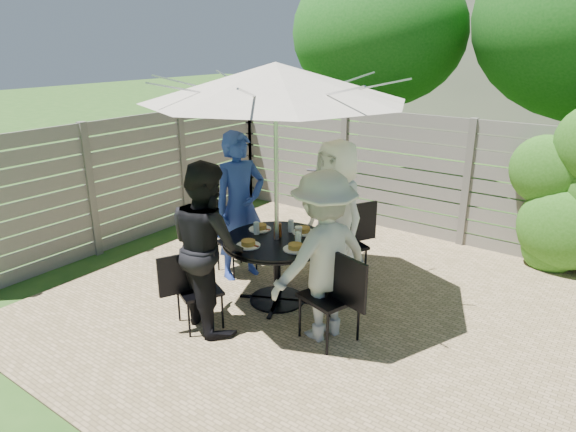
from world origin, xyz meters
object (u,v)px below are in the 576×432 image
Objects in this scene: person_right at (323,257)px; glass_right at (298,238)px; person_left at (240,207)px; plate_right at (295,248)px; person_back at (336,215)px; plate_left at (260,228)px; patio_table at (277,259)px; syrup_jug at (278,230)px; chair_back at (343,259)px; bicycle at (338,195)px; person_front at (208,246)px; plate_front at (248,244)px; chair_right at (330,314)px; glass_back at (291,226)px; coffee_cup at (298,233)px; chair_left at (237,254)px; chair_front at (199,305)px; plate_back at (303,231)px; glass_left at (257,228)px; umbrella at (276,82)px.

person_right is 12.31× the size of glass_right.
person_left is 7.12× the size of plate_right.
person_back reaches higher than person_right.
plate_left is 1.86× the size of glass_right.
patio_table is 0.32m from syrup_jug.
glass_right is at bearing -10.35° from syrup_jug.
syrup_jug is (-0.82, 0.35, -0.01)m from person_right.
bicycle reaches higher than chair_back.
plate_left is (-0.67, -0.78, 0.50)m from chair_back.
plate_right is (0.62, 0.66, -0.08)m from person_front.
person_back is 1.05× the size of person_right.
person_front is at bearing -110.09° from plate_front.
bicycle reaches higher than plate_left.
chair_right is 1.23m from glass_back.
coffee_cup is (0.51, 0.05, 0.04)m from plate_left.
person_back is 1.41m from chair_right.
chair_back reaches higher than coffee_cup.
glass_right is (-0.05, -0.90, 0.55)m from chair_back.
plate_left and plate_right have the same top height.
chair_left is at bearing 160.04° from plate_left.
syrup_jug reaches higher than chair_front.
person_left is 7.12× the size of plate_front.
chair_right is 0.57× the size of person_right.
patio_table is 0.88× the size of person_right.
chair_left is 0.81m from plate_left.
syrup_jug is (-0.32, 0.06, 0.01)m from glass_right.
patio_table is at bearing -90.00° from person_front.
chair_back is 3.79× the size of plate_back.
patio_table is 0.41m from glass_back.
chair_right reaches higher than glass_left.
syrup_jug is (-0.03, -0.21, 0.01)m from glass_back.
person_right is at bearing -79.23° from bicycle.
chair_left is 0.99× the size of chair_front.
syrup_jug reaches higher than patio_table.
chair_left is 6.04× the size of glass_back.
syrup_jug reaches higher than glass_back.
syrup_jug is (0.30, -0.06, 0.06)m from plate_left.
plate_front is at bearing 6.73° from chair_back.
person_back is 2.09m from bicycle.
umbrella is 1.94× the size of person_back.
person_front is (0.49, -1.06, -0.04)m from person_left.
chair_back is 1.15m from plate_left.
chair_left is at bearing -40.67° from person_front.
patio_table is 1.77× the size of chair_front.
glass_left is (0.06, -0.13, 0.05)m from plate_left.
glass_right is at bearing -43.09° from glass_back.
chair_back is at bearing 69.82° from plate_front.
chair_back is 0.79m from plate_back.
chair_back is at bearing -49.12° from chair_right.
chair_back is at bearing 39.32° from chair_left.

